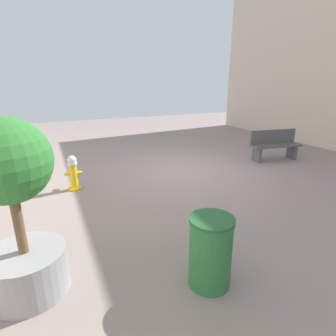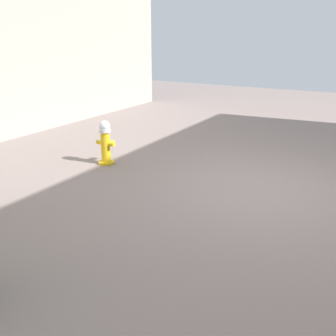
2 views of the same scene
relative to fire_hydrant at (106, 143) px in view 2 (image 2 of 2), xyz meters
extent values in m
plane|color=gray|center=(-2.98, -0.14, -0.41)|extent=(23.40, 23.40, 0.00)
cylinder|color=gold|center=(0.00, 0.01, -0.38)|extent=(0.29, 0.29, 0.05)
cylinder|color=gold|center=(0.00, 0.01, -0.08)|extent=(0.17, 0.17, 0.55)
cylinder|color=silver|center=(0.00, 0.01, 0.23)|extent=(0.22, 0.22, 0.06)
sphere|color=silver|center=(0.00, 0.01, 0.31)|extent=(0.20, 0.20, 0.20)
cylinder|color=gold|center=(0.13, 0.01, -0.01)|extent=(0.13, 0.08, 0.08)
cylinder|color=gold|center=(-0.13, 0.01, -0.01)|extent=(0.13, 0.08, 0.08)
cylinder|color=gold|center=(0.00, -0.14, -0.05)|extent=(0.10, 0.14, 0.10)
camera|label=1|loc=(0.43, 6.25, 2.03)|focal=28.75mm
camera|label=2|loc=(-4.57, 5.66, 1.94)|focal=43.21mm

